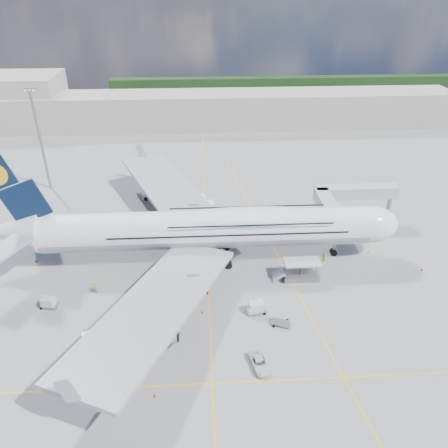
{
  "coord_description": "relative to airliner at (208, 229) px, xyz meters",
  "views": [
    {
      "loc": [
        -0.73,
        -60.7,
        48.67
      ],
      "look_at": [
        3.19,
        8.0,
        8.94
      ],
      "focal_mm": 35.0,
      "sensor_mm": 36.0,
      "label": 1
    }
  ],
  "objects": [
    {
      "name": "ground",
      "position": [
        -0.26,
        -10.0,
        -6.87
      ],
      "size": [
        300.0,
        300.0,
        0.0
      ],
      "primitive_type": "plane",
      "color": "gray",
      "rests_on": "ground"
    },
    {
      "name": "taxi_line_main",
      "position": [
        -0.26,
        -10.0,
        -6.86
      ],
      "size": [
        0.25,
        220.0,
        0.01
      ],
      "primitive_type": "cube",
      "color": "yellow",
      "rests_on": "ground"
    },
    {
      "name": "taxi_line_cross",
      "position": [
        -0.26,
        -30.0,
        -6.86
      ],
      "size": [
        120.0,
        0.25,
        0.01
      ],
      "primitive_type": "cube",
      "color": "yellow",
      "rests_on": "ground"
    },
    {
      "name": "taxi_line_diag",
      "position": [
        13.74,
        -0.0,
        -6.86
      ],
      "size": [
        14.16,
        99.06,
        0.01
      ],
      "primitive_type": "cube",
      "rotation": [
        0.0,
        0.0,
        0.14
      ],
      "color": "yellow",
      "rests_on": "ground"
    },
    {
      "name": "airliner",
      "position": [
        0.0,
        0.0,
        0.0
      ],
      "size": [
        77.26,
        79.15,
        23.71
      ],
      "color": "white",
      "rests_on": "ground"
    },
    {
      "name": "jet_bridge",
      "position": [
        29.55,
        10.94,
        -0.02
      ],
      "size": [
        18.8,
        12.1,
        8.5
      ],
      "color": "#B7B7BC",
      "rests_on": "ground"
    },
    {
      "name": "cargo_loader",
      "position": [
        16.56,
        -7.11,
        -5.62
      ],
      "size": [
        8.53,
        3.2,
        3.67
      ],
      "color": "silver",
      "rests_on": "ground"
    },
    {
      "name": "light_mast",
      "position": [
        -40.26,
        35.0,
        6.34
      ],
      "size": [
        3.0,
        0.7,
        25.5
      ],
      "color": "gray",
      "rests_on": "ground"
    },
    {
      "name": "terminal",
      "position": [
        -0.26,
        85.0,
        -0.87
      ],
      "size": [
        180.0,
        16.0,
        12.0
      ],
      "primitive_type": "cube",
      "color": "#B2AD9E",
      "rests_on": "ground"
    },
    {
      "name": "hangar",
      "position": [
        -70.26,
        90.0,
        2.13
      ],
      "size": [
        40.0,
        22.0,
        18.0
      ],
      "primitive_type": "cube",
      "color": "#B2AD9E",
      "rests_on": "ground"
    },
    {
      "name": "tree_line",
      "position": [
        39.74,
        130.0,
        -2.87
      ],
      "size": [
        160.0,
        6.0,
        8.0
      ],
      "primitive_type": "cube",
      "color": "#193814",
      "rests_on": "ground"
    },
    {
      "name": "dolly_row_a",
      "position": [
        -18.78,
        -19.69,
        -6.56
      ],
      "size": [
        3.02,
        2.31,
        0.39
      ],
      "rotation": [
        0.0,
        0.0,
        0.38
      ],
      "color": "gray",
      "rests_on": "ground"
    },
    {
      "name": "dolly_row_b",
      "position": [
        -16.76,
        -19.36,
        -6.57
      ],
      "size": [
        2.83,
        1.86,
        0.38
      ],
      "rotation": [
        0.0,
        0.0,
        0.19
      ],
      "color": "gray",
      "rests_on": "ground"
    },
    {
      "name": "dolly_row_c",
      "position": [
        -14.21,
        -18.44,
        -6.54
      ],
      "size": [
        3.03,
        1.81,
        0.43
      ],
      "rotation": [
        0.0,
        0.0,
        -0.09
      ],
      "color": "gray",
      "rests_on": "ground"
    },
    {
      "name": "dolly_back",
      "position": [
        -27.06,
        -12.67,
        -5.87
      ],
      "size": [
        3.19,
        2.14,
        1.86
      ],
      "rotation": [
        0.0,
        0.0,
        -0.21
      ],
      "color": "gray",
      "rests_on": "ground"
    },
    {
      "name": "dolly_nose_far",
      "position": [
        7.43,
        -16.03,
        -5.76
      ],
      "size": [
        3.53,
        2.35,
        2.05
      ],
      "rotation": [
        0.0,
        0.0,
        0.21
      ],
      "color": "gray",
      "rests_on": "ground"
    },
    {
      "name": "dolly_nose_near",
      "position": [
        10.98,
        -19.03,
        -6.52
      ],
      "size": [
        3.43,
        2.66,
        0.45
      ],
      "rotation": [
        0.0,
        0.0,
        -0.39
      ],
      "color": "gray",
      "rests_on": "ground"
    },
    {
      "name": "baggage_tug",
      "position": [
        -5.26,
        -10.19,
        -6.19
      ],
      "size": [
        2.7,
        1.93,
        1.54
      ],
      "rotation": [
        0.0,
        0.0,
        0.36
      ],
      "color": "silver",
      "rests_on": "ground"
    },
    {
      "name": "catering_truck_inner",
      "position": [
        -2.15,
        18.37,
        -4.75
      ],
      "size": [
        7.77,
        3.68,
        4.48
      ],
      "rotation": [
        0.0,
        0.0,
        0.14
      ],
      "color": "gray",
      "rests_on": "ground"
    },
    {
      "name": "catering_truck_outer",
      "position": [
        -12.38,
        26.39,
        -5.12
      ],
      "size": [
        6.76,
        4.1,
        3.77
      ],
      "rotation": [
        0.0,
        0.0,
        -0.33
      ],
      "color": "gray",
      "rests_on": "ground"
    },
    {
      "name": "service_van",
      "position": [
        6.54,
        -27.41,
        -6.2
      ],
      "size": [
        3.25,
        5.2,
        1.34
      ],
      "primitive_type": "imported",
      "rotation": [
        0.0,
        0.0,
        0.23
      ],
      "color": "silver",
      "rests_on": "ground"
    },
    {
      "name": "crew_nose",
      "position": [
        32.02,
        -0.16,
        -6.05
      ],
      "size": [
        0.7,
        0.69,
        1.63
      ],
      "primitive_type": "imported",
      "rotation": [
        0.0,
        0.0,
        0.77
      ],
      "color": "#C4FB1A",
      "rests_on": "ground"
    },
    {
      "name": "crew_loader",
      "position": [
        22.24,
        -2.26,
        -5.89
      ],
      "size": [
        1.09,
        1.18,
        1.95
      ],
      "primitive_type": "imported",
      "rotation": [
        0.0,
        0.0,
        -1.1
      ],
      "color": "#BCE618",
      "rests_on": "ground"
    },
    {
      "name": "crew_wing",
      "position": [
        -20.0,
        -9.12,
        -5.91
      ],
      "size": [
        0.77,
        1.21,
        1.92
      ],
      "primitive_type": "imported",
      "rotation": [
        0.0,
        0.0,
        1.28
      ],
      "color": "#B3F619",
      "rests_on": "ground"
    },
    {
      "name": "crew_van",
      "position": [
        19.24,
        -6.16,
        -6.06
      ],
      "size": [
        0.86,
        0.95,
        1.62
      ],
      "primitive_type": "imported",
      "rotation": [
        0.0,
        0.0,
        2.14
      ],
      "color": "#CEED19",
      "rests_on": "ground"
    },
    {
      "name": "crew_tug",
      "position": [
        -8.64,
        -16.06,
        -6.01
      ],
      "size": [
        1.25,
        0.95,
        1.72
      ],
      "primitive_type": "imported",
      "rotation": [
        0.0,
        0.0,
        -0.31
      ],
      "color": "#CBDC17",
      "rests_on": "ground"
    },
    {
      "name": "cone_nose",
      "position": [
        40.01,
        -6.19,
        -6.59
      ],
      "size": [
        0.46,
        0.46,
        0.58
      ],
      "color": "red",
      "rests_on": "ground"
    },
    {
      "name": "cone_wing_left_inner",
      "position": [
        -9.71,
        16.96,
        -6.63
      ],
      "size": [
        0.4,
        0.4,
        0.5
      ],
      "color": "red",
      "rests_on": "ground"
    },
    {
      "name": "cone_wing_left_outer",
      "position": [
        -6.6,
        29.18,
        -6.57
      ],
      "size": [
        0.48,
        0.48,
        0.61
      ],
      "color": "red",
      "rests_on": "ground"
    },
    {
      "name": "cone_wing_right_inner",
      "position": [
        -1.47,
        -15.63,
        -6.61
      ],
      "size": [
        0.42,
        0.42,
        0.53
      ],
      "color": "red",
      "rests_on": "ground"
    },
    {
      "name": "cone_wing_right_outer",
      "position": [
        -8.0,
        -31.66,
        -6.61
      ],
      "size": [
        0.43,
        0.43,
        0.54
      ],
      "color": "red",
      "rests_on": "ground"
    },
    {
      "name": "cone_tail",
      "position": [
        -33.42,
        0.83,
        -6.56
      ],
      "size": [
        0.5,
        0.5,
        0.64
      ],
      "color": "red",
      "rests_on": "ground"
    }
  ]
}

